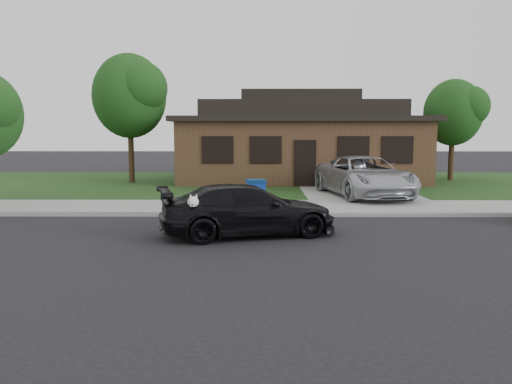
{
  "coord_description": "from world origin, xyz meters",
  "views": [
    {
      "loc": [
        2.01,
        -11.86,
        2.59
      ],
      "look_at": [
        1.87,
        0.74,
        1.1
      ],
      "focal_mm": 35.0,
      "sensor_mm": 36.0,
      "label": 1
    }
  ],
  "objects": [
    {
      "name": "minivan",
      "position": [
        6.03,
        7.63,
        0.92
      ],
      "size": [
        3.58,
        5.97,
        1.55
      ],
      "primitive_type": "imported",
      "rotation": [
        0.0,
        0.0,
        0.19
      ],
      "color": "#B5B7BC",
      "rests_on": "driveway"
    },
    {
      "name": "house",
      "position": [
        4.0,
        15.0,
        2.13
      ],
      "size": [
        12.6,
        8.6,
        4.65
      ],
      "color": "#422B1C",
      "rests_on": "ground"
    },
    {
      "name": "sidewalk",
      "position": [
        0.0,
        5.0,
        0.06
      ],
      "size": [
        60.0,
        3.0,
        0.12
      ],
      "primitive_type": "cube",
      "color": "gray",
      "rests_on": "ground"
    },
    {
      "name": "sedan",
      "position": [
        1.66,
        0.64,
        0.65
      ],
      "size": [
        4.81,
        2.95,
        1.3
      ],
      "rotation": [
        0.0,
        0.0,
        1.84
      ],
      "color": "black",
      "rests_on": "ground"
    },
    {
      "name": "curb",
      "position": [
        0.0,
        3.5,
        0.06
      ],
      "size": [
        60.0,
        0.12,
        0.12
      ],
      "primitive_type": "cube",
      "color": "gray",
      "rests_on": "ground"
    },
    {
      "name": "tree_1",
      "position": [
        12.14,
        14.4,
        3.71
      ],
      "size": [
        3.15,
        3.0,
        5.25
      ],
      "color": "#332114",
      "rests_on": "ground"
    },
    {
      "name": "lawn",
      "position": [
        0.0,
        13.0,
        0.07
      ],
      "size": [
        60.0,
        13.0,
        0.13
      ],
      "primitive_type": "cube",
      "color": "#193814",
      "rests_on": "ground"
    },
    {
      "name": "tree_0",
      "position": [
        -4.34,
        12.88,
        4.48
      ],
      "size": [
        3.78,
        3.6,
        6.34
      ],
      "color": "#332114",
      "rests_on": "ground"
    },
    {
      "name": "ground",
      "position": [
        0.0,
        0.0,
        0.0
      ],
      "size": [
        120.0,
        120.0,
        0.0
      ],
      "primitive_type": "plane",
      "color": "black",
      "rests_on": "ground"
    },
    {
      "name": "recycling_bin",
      "position": [
        1.83,
        4.3,
        0.61
      ],
      "size": [
        0.7,
        0.7,
        0.97
      ],
      "rotation": [
        0.0,
        0.0,
        0.24
      ],
      "color": "navy",
      "rests_on": "sidewalk"
    },
    {
      "name": "driveway",
      "position": [
        6.0,
        10.0,
        0.07
      ],
      "size": [
        4.5,
        13.0,
        0.14
      ],
      "primitive_type": "cube",
      "color": "gray",
      "rests_on": "ground"
    }
  ]
}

